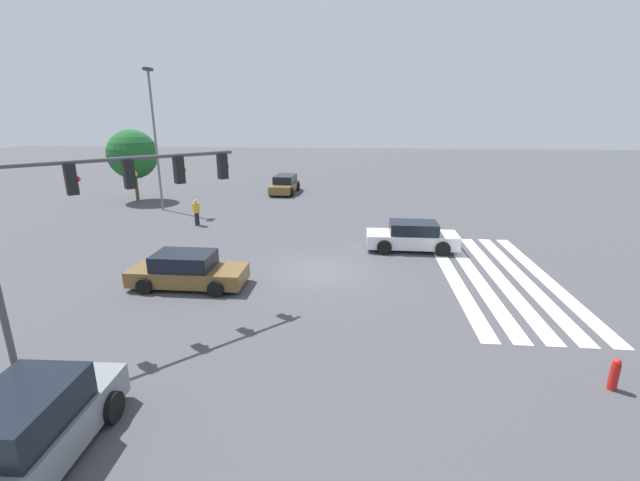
# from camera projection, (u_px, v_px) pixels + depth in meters

# --- Properties ---
(ground_plane) EXTENTS (134.81, 134.81, 0.00)m
(ground_plane) POSITION_uv_depth(u_px,v_px,m) (320.00, 271.00, 18.69)
(ground_plane) COLOR #47474C
(crosswalk_markings) EXTENTS (11.29, 4.40, 0.01)m
(crosswalk_markings) POSITION_uv_depth(u_px,v_px,m) (498.00, 277.00, 18.06)
(crosswalk_markings) COLOR silver
(crosswalk_markings) RESTS_ON ground_plane
(traffic_signal_mast) EXTENTS (5.14, 5.14, 5.62)m
(traffic_signal_mast) POSITION_uv_depth(u_px,v_px,m) (102.00, 197.00, 12.37)
(traffic_signal_mast) COLOR #47474C
(traffic_signal_mast) RESTS_ON ground_plane
(car_0) EXTENTS (2.01, 4.53, 1.44)m
(car_0) POSITION_uv_depth(u_px,v_px,m) (412.00, 237.00, 21.46)
(car_0) COLOR silver
(car_0) RESTS_ON ground_plane
(car_1) EXTENTS (4.65, 2.18, 1.66)m
(car_1) POSITION_uv_depth(u_px,v_px,m) (25.00, 436.00, 8.14)
(car_1) COLOR gray
(car_1) RESTS_ON ground_plane
(car_2) EXTENTS (4.69, 2.20, 1.49)m
(car_2) POSITION_uv_depth(u_px,v_px,m) (285.00, 184.00, 36.76)
(car_2) COLOR brown
(car_2) RESTS_ON ground_plane
(car_3) EXTENTS (2.04, 4.53, 1.38)m
(car_3) POSITION_uv_depth(u_px,v_px,m) (187.00, 271.00, 16.95)
(car_3) COLOR brown
(car_3) RESTS_ON ground_plane
(pedestrian) EXTENTS (0.42, 0.40, 1.61)m
(pedestrian) POSITION_uv_depth(u_px,v_px,m) (196.00, 211.00, 26.07)
(pedestrian) COLOR #232842
(pedestrian) RESTS_ON ground_plane
(street_light_pole_b) EXTENTS (0.80, 0.36, 9.47)m
(street_light_pole_b) POSITION_uv_depth(u_px,v_px,m) (154.00, 129.00, 28.95)
(street_light_pole_b) COLOR slate
(street_light_pole_b) RESTS_ON ground_plane
(tree_corner_a) EXTENTS (3.72, 3.72, 5.46)m
(tree_corner_a) POSITION_uv_depth(u_px,v_px,m) (132.00, 154.00, 32.65)
(tree_corner_a) COLOR brown
(tree_corner_a) RESTS_ON ground_plane
(fire_hydrant) EXTENTS (0.22, 0.22, 0.86)m
(fire_hydrant) POSITION_uv_depth(u_px,v_px,m) (614.00, 374.00, 10.63)
(fire_hydrant) COLOR red
(fire_hydrant) RESTS_ON ground_plane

